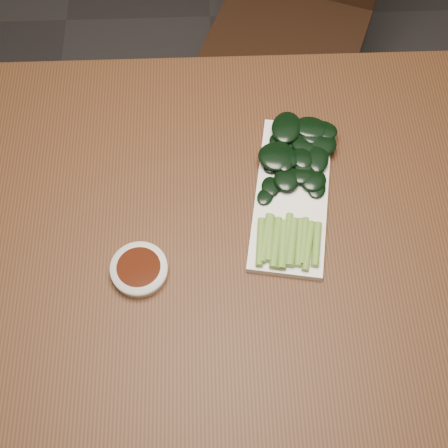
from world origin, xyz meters
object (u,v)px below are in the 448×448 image
at_px(chair_far, 295,8).
at_px(serving_plate, 292,195).
at_px(table, 220,241).
at_px(sauce_bowl, 139,270).
at_px(gai_lan, 295,171).

height_order(chair_far, serving_plate, chair_far).
bearing_deg(table, chair_far, 74.08).
bearing_deg(serving_plate, table, -159.80).
xyz_separation_m(chair_far, sauce_bowl, (-0.38, -0.92, 0.28)).
bearing_deg(gai_lan, chair_far, 82.64).
distance_m(sauce_bowl, gai_lan, 0.33).
xyz_separation_m(table, gai_lan, (0.14, 0.09, 0.10)).
distance_m(table, serving_plate, 0.16).
height_order(serving_plate, gai_lan, gai_lan).
bearing_deg(serving_plate, sauce_bowl, -152.35).
distance_m(sauce_bowl, serving_plate, 0.31).
distance_m(serving_plate, gai_lan, 0.04).
relative_size(serving_plate, gai_lan, 1.01).
height_order(chair_far, gai_lan, chair_far).
bearing_deg(sauce_bowl, table, 33.94).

